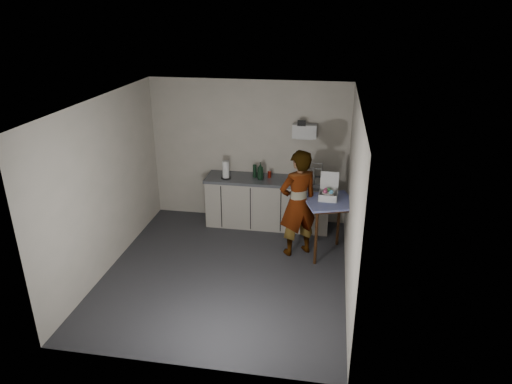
% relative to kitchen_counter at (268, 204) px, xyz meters
% --- Properties ---
extents(ground, '(4.00, 4.00, 0.00)m').
position_rel_kitchen_counter_xyz_m(ground, '(-0.40, -1.70, -0.43)').
color(ground, '#29282D').
rests_on(ground, ground).
extents(wall_back, '(3.60, 0.02, 2.60)m').
position_rel_kitchen_counter_xyz_m(wall_back, '(-0.40, 0.29, 0.87)').
color(wall_back, beige).
rests_on(wall_back, ground).
extents(wall_right, '(0.02, 4.00, 2.60)m').
position_rel_kitchen_counter_xyz_m(wall_right, '(1.39, -1.70, 0.87)').
color(wall_right, beige).
rests_on(wall_right, ground).
extents(wall_left, '(0.02, 4.00, 2.60)m').
position_rel_kitchen_counter_xyz_m(wall_left, '(-2.19, -1.70, 0.87)').
color(wall_left, beige).
rests_on(wall_left, ground).
extents(ceiling, '(3.60, 4.00, 0.01)m').
position_rel_kitchen_counter_xyz_m(ceiling, '(-0.40, -1.70, 2.17)').
color(ceiling, white).
rests_on(ceiling, wall_back).
extents(kitchen_counter, '(2.24, 0.62, 0.91)m').
position_rel_kitchen_counter_xyz_m(kitchen_counter, '(0.00, 0.00, 0.00)').
color(kitchen_counter, black).
rests_on(kitchen_counter, ground).
extents(wall_shelf, '(0.42, 0.18, 0.37)m').
position_rel_kitchen_counter_xyz_m(wall_shelf, '(0.60, 0.22, 1.32)').
color(wall_shelf, white).
rests_on(wall_shelf, ground).
extents(side_table, '(0.93, 0.93, 0.95)m').
position_rel_kitchen_counter_xyz_m(side_table, '(1.10, -0.89, 0.40)').
color(side_table, '#3D1E0E').
rests_on(side_table, ground).
extents(standing_man, '(0.77, 0.70, 1.76)m').
position_rel_kitchen_counter_xyz_m(standing_man, '(0.61, -0.93, 0.45)').
color(standing_man, '#B2A593').
rests_on(standing_man, ground).
extents(soap_bottle, '(0.14, 0.14, 0.31)m').
position_rel_kitchen_counter_xyz_m(soap_bottle, '(-0.13, -0.04, 0.64)').
color(soap_bottle, black).
rests_on(soap_bottle, kitchen_counter).
extents(soda_can, '(0.06, 0.06, 0.12)m').
position_rel_kitchen_counter_xyz_m(soda_can, '(0.02, 0.07, 0.54)').
color(soda_can, '#B52312').
rests_on(soda_can, kitchen_counter).
extents(dark_bottle, '(0.07, 0.07, 0.23)m').
position_rel_kitchen_counter_xyz_m(dark_bottle, '(-0.25, 0.04, 0.60)').
color(dark_bottle, black).
rests_on(dark_bottle, kitchen_counter).
extents(paper_towel, '(0.18, 0.18, 0.32)m').
position_rel_kitchen_counter_xyz_m(paper_towel, '(-0.75, -0.09, 0.63)').
color(paper_towel, black).
rests_on(paper_towel, kitchen_counter).
extents(dish_rack, '(0.44, 0.33, 0.31)m').
position_rel_kitchen_counter_xyz_m(dish_rack, '(0.73, -0.03, 0.55)').
color(dish_rack, silver).
rests_on(dish_rack, kitchen_counter).
extents(bakery_box, '(0.30, 0.31, 0.40)m').
position_rel_kitchen_counter_xyz_m(bakery_box, '(1.07, -0.83, 0.62)').
color(bakery_box, white).
rests_on(bakery_box, side_table).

